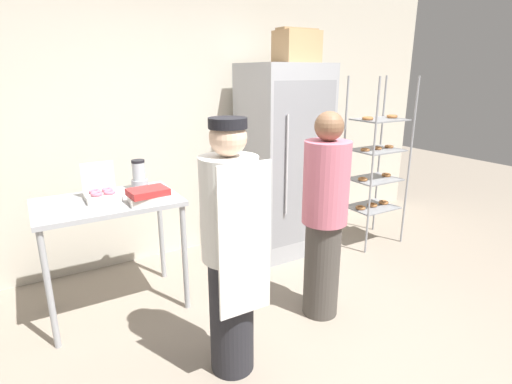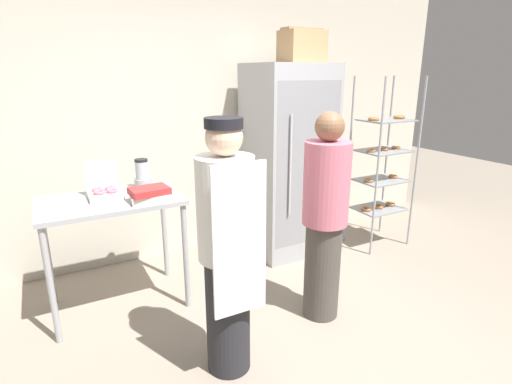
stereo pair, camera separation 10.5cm
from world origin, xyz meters
TOP-DOWN VIEW (x-y plane):
  - ground_plane at (0.00, 0.00)m, footprint 14.00×14.00m
  - back_wall at (0.00, 2.24)m, footprint 6.40×0.12m
  - refrigerator at (0.77, 1.68)m, footprint 0.77×0.75m
  - baking_rack at (1.74, 1.32)m, footprint 0.58×0.44m
  - prep_counter at (-1.03, 1.40)m, footprint 1.04×0.68m
  - donut_box at (-1.06, 1.44)m, footprint 0.25×0.23m
  - blender_pitcher at (-0.74, 1.57)m, footprint 0.13×0.13m
  - binder_stack at (-0.78, 1.18)m, footprint 0.29×0.23m
  - cardboard_storage_box at (0.87, 1.63)m, footprint 0.40×0.30m
  - person_baker at (-0.55, 0.30)m, footprint 0.34×0.36m
  - person_customer at (0.34, 0.50)m, footprint 0.34×0.34m

SIDE VIEW (x-z plane):
  - ground_plane at x=0.00m, z-range 0.00..0.00m
  - prep_counter at x=-1.03m, z-range 0.34..1.26m
  - person_customer at x=0.34m, z-range 0.02..1.61m
  - person_baker at x=-0.55m, z-range 0.03..1.65m
  - baking_rack at x=1.74m, z-range -0.02..1.79m
  - refrigerator at x=0.77m, z-range 0.00..1.93m
  - donut_box at x=-1.06m, z-range 0.83..1.10m
  - binder_stack at x=-0.78m, z-range 0.92..1.02m
  - blender_pitcher at x=-0.74m, z-range 0.90..1.15m
  - back_wall at x=0.00m, z-range 0.00..3.08m
  - cardboard_storage_box at x=0.87m, z-range 1.93..2.24m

